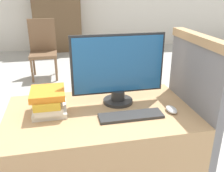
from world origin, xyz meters
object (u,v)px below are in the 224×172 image
(book_stack, at_px, (48,102))
(mouse, at_px, (171,110))
(keyboard, at_px, (131,116))
(monitor, at_px, (118,69))
(far_chair, at_px, (43,47))

(book_stack, bearing_deg, mouse, -11.07)
(keyboard, bearing_deg, book_stack, 161.63)
(keyboard, xyz_separation_m, mouse, (0.26, 0.01, 0.01))
(monitor, relative_size, mouse, 5.77)
(keyboard, distance_m, far_chair, 3.14)
(far_chair, bearing_deg, keyboard, -107.11)
(keyboard, relative_size, far_chair, 0.38)
(far_chair, bearing_deg, monitor, -106.80)
(mouse, xyz_separation_m, far_chair, (-0.91, 3.05, -0.26))
(mouse, distance_m, far_chair, 3.19)
(book_stack, height_order, far_chair, far_chair)
(mouse, xyz_separation_m, book_stack, (-0.72, 0.14, 0.06))
(keyboard, distance_m, book_stack, 0.49)
(book_stack, xyz_separation_m, far_chair, (-0.19, 2.91, -0.32))
(monitor, relative_size, book_stack, 2.30)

